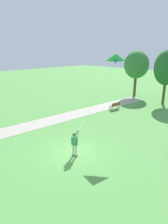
{
  "coord_description": "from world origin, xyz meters",
  "views": [
    {
      "loc": [
        9.83,
        -8.48,
        7.06
      ],
      "look_at": [
        0.24,
        0.87,
        2.9
      ],
      "focal_mm": 32.37,
      "sensor_mm": 36.0,
      "label": 1
    }
  ],
  "objects": [
    {
      "name": "park_bench_near_walkway",
      "position": [
        -4.58,
        10.9,
        0.51
      ],
      "size": [
        0.52,
        1.52,
        0.88
      ],
      "color": "brown",
      "rests_on": "ground"
    },
    {
      "name": "walkway_path",
      "position": [
        -6.73,
        2.0,
        0.01
      ],
      "size": [
        4.08,
        32.08,
        0.02
      ],
      "primitive_type": "cube",
      "rotation": [
        0.0,
        0.0,
        -0.05
      ],
      "color": "#ADA393",
      "rests_on": "ground"
    },
    {
      "name": "flying_kite",
      "position": [
        -0.05,
        4.55,
        6.31
      ],
      "size": [
        1.08,
        4.93,
        4.99
      ],
      "color": "green"
    },
    {
      "name": "tree_lakeside_far",
      "position": [
        -7.29,
        19.49,
        4.8
      ],
      "size": [
        3.78,
        3.81,
        6.94
      ],
      "color": "brown",
      "rests_on": "ground"
    },
    {
      "name": "ground_plane",
      "position": [
        0.0,
        0.0,
        0.0
      ],
      "size": [
        120.0,
        120.0,
        0.0
      ],
      "primitive_type": "plane",
      "color": "#569947"
    },
    {
      "name": "person_kite_flyer",
      "position": [
        0.47,
        -0.25,
        1.05
      ],
      "size": [
        0.52,
        0.62,
        1.83
      ],
      "color": "#232328",
      "rests_on": "ground"
    },
    {
      "name": "tree_treeline_right",
      "position": [
        -1.67,
        17.63,
        4.78
      ],
      "size": [
        3.2,
        3.37,
        7.05
      ],
      "color": "brown",
      "rests_on": "ground"
    }
  ]
}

